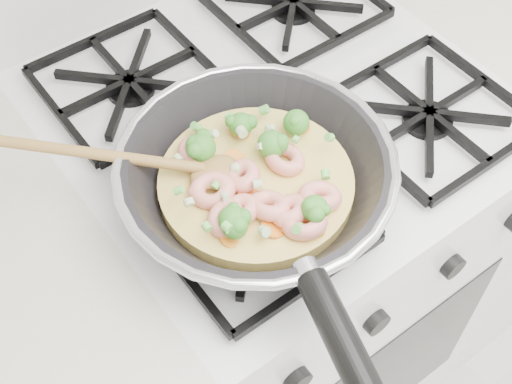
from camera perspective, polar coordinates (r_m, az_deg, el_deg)
stove at (r=1.35m, az=1.23°, el=-6.09°), size 0.60×0.60×0.92m
skillet at (r=0.83m, az=0.04°, el=1.00°), size 0.43×0.55×0.09m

